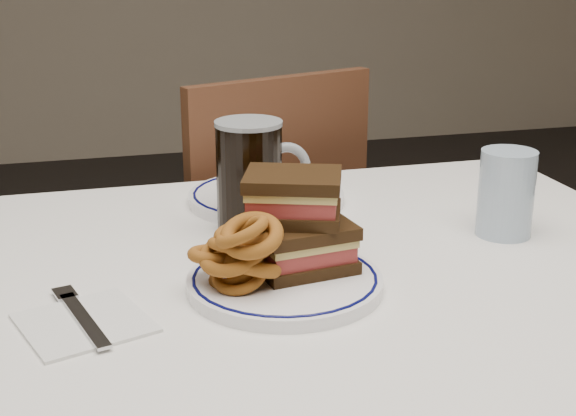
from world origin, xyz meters
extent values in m
cube|color=silver|center=(0.00, 0.00, 0.73)|extent=(1.26, 0.86, 0.03)
cylinder|color=#4D2B18|center=(0.54, 0.34, 0.35)|extent=(0.06, 0.06, 0.71)
cube|color=silver|center=(0.00, 0.43, 0.65)|extent=(1.26, 0.01, 0.17)
cube|color=#4D2B18|center=(0.13, 0.74, 0.43)|extent=(0.53, 0.53, 0.04)
cylinder|color=#4D2B18|center=(0.25, 0.97, 0.20)|extent=(0.04, 0.04, 0.41)
cylinder|color=#4D2B18|center=(0.36, 0.63, 0.20)|extent=(0.04, 0.04, 0.41)
cylinder|color=#4D2B18|center=(-0.09, 0.85, 0.20)|extent=(0.04, 0.04, 0.41)
cube|color=#4D2B18|center=(0.20, 0.56, 0.68)|extent=(0.41, 0.17, 0.46)
cylinder|color=white|center=(0.04, -0.06, 0.76)|extent=(0.24, 0.24, 0.02)
torus|color=#090C49|center=(0.04, -0.06, 0.77)|extent=(0.23, 0.23, 0.00)
cube|color=black|center=(0.07, -0.04, 0.77)|extent=(0.13, 0.11, 0.02)
cube|color=#AC3832|center=(0.07, -0.04, 0.79)|extent=(0.12, 0.10, 0.02)
cube|color=tan|center=(0.07, -0.04, 0.81)|extent=(0.12, 0.10, 0.01)
cube|color=black|center=(0.07, -0.04, 0.82)|extent=(0.13, 0.11, 0.02)
cube|color=black|center=(0.06, -0.02, 0.84)|extent=(0.14, 0.13, 0.02)
cube|color=#AC3832|center=(0.06, -0.02, 0.85)|extent=(0.13, 0.12, 0.02)
cube|color=tan|center=(0.06, -0.02, 0.87)|extent=(0.14, 0.12, 0.01)
cube|color=black|center=(0.06, -0.02, 0.88)|extent=(0.14, 0.13, 0.02)
torus|color=#6E300E|center=(-0.02, -0.05, 0.78)|extent=(0.07, 0.07, 0.05)
torus|color=#6E300E|center=(-0.02, -0.07, 0.78)|extent=(0.07, 0.07, 0.05)
torus|color=#6E300E|center=(0.00, -0.07, 0.79)|extent=(0.08, 0.08, 0.05)
torus|color=#6E300E|center=(-0.04, -0.05, 0.80)|extent=(0.07, 0.07, 0.03)
torus|color=#6E300E|center=(-0.02, -0.07, 0.81)|extent=(0.09, 0.09, 0.05)
torus|color=#6E300E|center=(-0.02, -0.07, 0.81)|extent=(0.08, 0.08, 0.05)
torus|color=#6E300E|center=(-0.01, -0.06, 0.83)|extent=(0.08, 0.08, 0.02)
torus|color=#6E300E|center=(0.00, -0.08, 0.83)|extent=(0.08, 0.08, 0.06)
torus|color=#6E300E|center=(-0.02, -0.08, 0.84)|extent=(0.07, 0.07, 0.05)
cylinder|color=white|center=(0.03, 0.04, 0.78)|extent=(0.05, 0.05, 0.03)
cylinder|color=#8C0205|center=(0.03, 0.04, 0.79)|extent=(0.04, 0.04, 0.01)
cylinder|color=black|center=(0.05, 0.16, 0.83)|extent=(0.10, 0.10, 0.16)
cylinder|color=#8F969C|center=(0.05, 0.16, 0.91)|extent=(0.10, 0.10, 0.01)
torus|color=#8F969C|center=(0.10, 0.17, 0.84)|extent=(0.08, 0.02, 0.08)
cylinder|color=#A0B8CF|center=(0.40, 0.04, 0.81)|extent=(0.08, 0.08, 0.13)
cylinder|color=white|center=(0.10, 0.28, 0.76)|extent=(0.25, 0.25, 0.02)
torus|color=#090C49|center=(0.10, 0.28, 0.77)|extent=(0.24, 0.24, 0.00)
torus|color=#6E300E|center=(0.09, 0.26, 0.77)|extent=(0.08, 0.08, 0.05)
torus|color=#6E300E|center=(0.13, 0.30, 0.78)|extent=(0.08, 0.08, 0.04)
cube|color=silver|center=(-0.20, -0.09, 0.75)|extent=(0.17, 0.17, 0.00)
cube|color=#B1B2B6|center=(-0.20, -0.09, 0.76)|extent=(0.05, 0.15, 0.00)
cube|color=#B1B2B6|center=(-0.22, -0.01, 0.76)|extent=(0.03, 0.04, 0.00)
camera|label=1|loc=(-0.19, -0.94, 1.16)|focal=50.00mm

